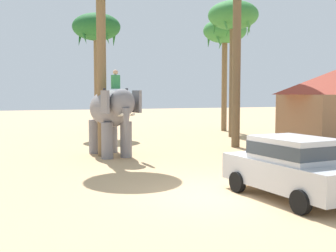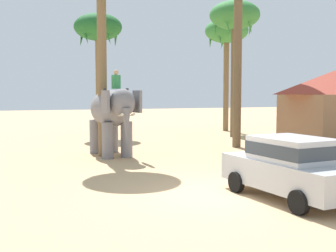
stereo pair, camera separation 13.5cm
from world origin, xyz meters
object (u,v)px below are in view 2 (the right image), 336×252
car_sedan_foreground (291,165)px  palm_tree_far_back (235,19)px  palm_tree_left_of_road (227,34)px  elephant_with_mahout (112,112)px  palm_tree_near_hut (98,31)px

car_sedan_foreground → palm_tree_far_back: (6.13, 14.96, 6.58)m
palm_tree_left_of_road → elephant_with_mahout: bearing=-137.6°
palm_tree_near_hut → palm_tree_far_back: size_ratio=0.94×
car_sedan_foreground → palm_tree_left_of_road: size_ratio=0.51×
car_sedan_foreground → elephant_with_mahout: 9.89m
car_sedan_foreground → palm_tree_left_of_road: bearing=68.2°
palm_tree_near_hut → palm_tree_far_back: bearing=-27.7°
palm_tree_far_back → car_sedan_foreground: bearing=-112.3°
palm_tree_far_back → palm_tree_left_of_road: bearing=69.7°
elephant_with_mahout → palm_tree_far_back: (9.10, 5.59, 5.52)m
car_sedan_foreground → elephant_with_mahout: (-2.98, 9.37, 1.06)m
car_sedan_foreground → palm_tree_far_back: palm_tree_far_back is taller
palm_tree_near_hut → palm_tree_left_of_road: (9.50, -0.09, 0.16)m
palm_tree_left_of_road → car_sedan_foreground: bearing=-111.8°
palm_tree_left_of_road → palm_tree_far_back: size_ratio=0.96×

